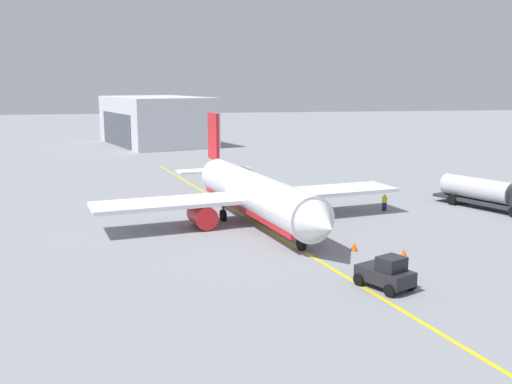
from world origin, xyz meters
TOP-DOWN VIEW (x-y plane):
  - ground_plane at (0.00, 0.00)m, footprint 400.00×400.00m
  - airplane at (-0.48, -0.10)m, footprint 30.56×30.33m
  - fuel_tanker at (-2.16, 24.86)m, footprint 11.28×6.89m
  - pushback_tug at (18.94, 5.16)m, footprint 4.11×3.58m
  - refueling_worker at (-3.09, 14.07)m, footprint 0.52×0.61m
  - safety_cone_nose at (12.45, 9.27)m, footprint 0.53×0.53m
  - safety_cone_wingtip at (10.45, 6.02)m, footprint 0.61×0.61m
  - distant_hangar at (-74.20, -8.49)m, footprint 32.35×25.13m
  - taxi_line_marking at (0.00, 0.00)m, footprint 80.99×16.84m

SIDE VIEW (x-z plane):
  - ground_plane at x=0.00m, z-range 0.00..0.00m
  - taxi_line_marking at x=0.00m, z-range 0.00..0.01m
  - safety_cone_nose at x=12.45m, z-range 0.00..0.59m
  - safety_cone_wingtip at x=10.45m, z-range 0.00..0.68m
  - refueling_worker at x=-3.09m, z-range -0.03..1.68m
  - pushback_tug at x=18.94m, z-range -0.09..2.11m
  - fuel_tanker at x=-2.16m, z-range 0.16..3.31m
  - airplane at x=-0.48m, z-range -2.18..7.52m
  - distant_hangar at x=-74.20m, z-range -0.01..10.04m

